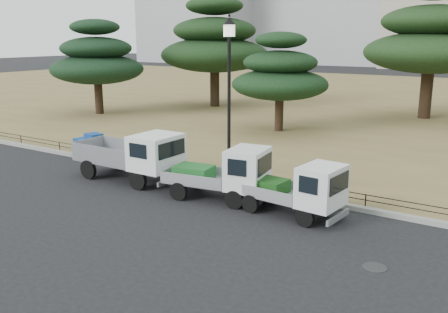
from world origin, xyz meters
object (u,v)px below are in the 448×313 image
Objects in this scene: truck_kei_rear at (297,189)px; tarp_pile at (92,145)px; street_lamp at (229,73)px; truck_large at (133,154)px; truck_kei_front at (224,174)px.

truck_kei_rear reaches higher than tarp_pile.
truck_large is at bearing -153.37° from street_lamp.
street_lamp is at bearing -1.18° from tarp_pile.
truck_large is at bearing -23.12° from tarp_pile.
street_lamp is (-3.70, 1.83, 3.35)m from truck_kei_rear.
street_lamp is 3.46× the size of tarp_pile.
truck_kei_front is 2.79m from truck_kei_rear.
tarp_pile is (-11.36, 1.99, -0.32)m from truck_kei_rear.
truck_kei_front is 0.62× the size of street_lamp.
truck_kei_rear is 5.32m from street_lamp.
truck_kei_front is (4.26, -0.06, -0.15)m from truck_large.
truck_kei_front is 2.15× the size of tarp_pile.
truck_kei_rear is (2.79, -0.09, -0.06)m from truck_kei_front.
truck_kei_rear is at bearing -1.02° from truck_large.
tarp_pile is at bearing 178.82° from street_lamp.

